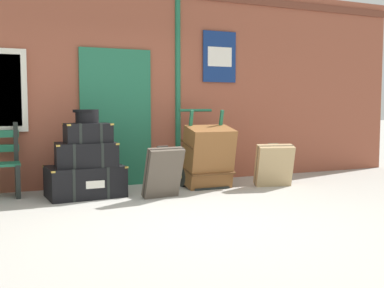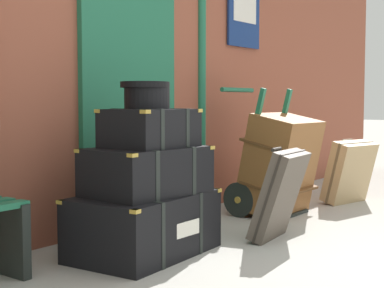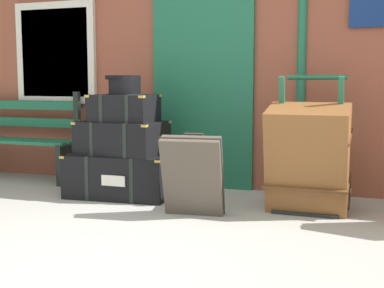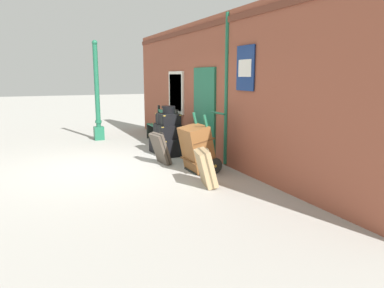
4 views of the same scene
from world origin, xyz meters
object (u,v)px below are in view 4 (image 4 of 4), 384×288
object	(u,v)px
platform_bench	(163,127)
suitcase_charcoal	(160,148)
steamer_trunk_middle	(168,131)
steamer_trunk_top	(168,119)
suitcase_umber	(206,168)
large_brown_trunk	(197,148)
porters_trolley	(205,157)
round_hatbox	(169,109)
steamer_trunk_base	(168,145)
lamp_post	(98,103)

from	to	relation	value
platform_bench	suitcase_charcoal	size ratio (longest dim) A/B	2.27
suitcase_charcoal	steamer_trunk_middle	bearing A→B (deg)	150.51
platform_bench	steamer_trunk_top	size ratio (longest dim) A/B	2.60
steamer_trunk_top	suitcase_umber	size ratio (longest dim) A/B	0.93
large_brown_trunk	suitcase_umber	size ratio (longest dim) A/B	1.43
porters_trolley	suitcase_umber	size ratio (longest dim) A/B	1.78
round_hatbox	large_brown_trunk	world-z (taller)	round_hatbox
suitcase_umber	steamer_trunk_base	bearing A→B (deg)	173.12
lamp_post	suitcase_umber	bearing A→B (deg)	9.21
porters_trolley	suitcase_charcoal	size ratio (longest dim) A/B	1.68
lamp_post	steamer_trunk_base	size ratio (longest dim) A/B	2.76
steamer_trunk_base	suitcase_charcoal	distance (m)	1.09
platform_bench	steamer_trunk_middle	distance (m)	1.69
steamer_trunk_top	suitcase_umber	xyz separation A→B (m)	(2.76, -0.32, -0.54)
lamp_post	large_brown_trunk	distance (m)	4.73
steamer_trunk_base	steamer_trunk_middle	world-z (taller)	steamer_trunk_middle
lamp_post	suitcase_umber	distance (m)	5.64
large_brown_trunk	suitcase_charcoal	size ratio (longest dim) A/B	1.35
porters_trolley	platform_bench	bearing A→B (deg)	174.96
large_brown_trunk	round_hatbox	bearing A→B (deg)	177.92
platform_bench	suitcase_charcoal	distance (m)	2.72
steamer_trunk_middle	steamer_trunk_top	bearing A→B (deg)	-11.54
steamer_trunk_base	suitcase_charcoal	size ratio (longest dim) A/B	1.50
steamer_trunk_top	porters_trolley	xyz separation A→B (m)	(1.78, 0.14, -0.60)
platform_bench	steamer_trunk_top	distance (m)	1.76
lamp_post	suitcase_charcoal	bearing A→B (deg)	10.83
round_hatbox	porters_trolley	distance (m)	1.97
lamp_post	large_brown_trunk	xyz separation A→B (m)	(4.54, 1.17, -0.63)
platform_bench	porters_trolley	bearing A→B (deg)	-5.04
steamer_trunk_middle	steamer_trunk_base	bearing A→B (deg)	139.93
suitcase_charcoal	lamp_post	bearing A→B (deg)	-169.17
large_brown_trunk	platform_bench	bearing A→B (deg)	172.03
platform_bench	steamer_trunk_top	xyz separation A→B (m)	(1.65, -0.44, 0.43)
platform_bench	round_hatbox	xyz separation A→B (m)	(1.64, -0.41, 0.66)
steamer_trunk_middle	round_hatbox	bearing A→B (deg)	41.52
suitcase_charcoal	steamer_trunk_top	bearing A→B (deg)	150.02
steamer_trunk_top	suitcase_charcoal	distance (m)	1.16
steamer_trunk_middle	large_brown_trunk	xyz separation A→B (m)	(1.80, -0.05, -0.11)
porters_trolley	suitcase_charcoal	world-z (taller)	porters_trolley
platform_bench	steamer_trunk_middle	world-z (taller)	platform_bench
steamer_trunk_top	suitcase_charcoal	world-z (taller)	steamer_trunk_top
lamp_post	porters_trolley	world-z (taller)	lamp_post
round_hatbox	suitcase_charcoal	xyz separation A→B (m)	(0.90, -0.54, -0.76)
steamer_trunk_base	porters_trolley	xyz separation A→B (m)	(1.82, 0.12, 0.06)
steamer_trunk_top	large_brown_trunk	distance (m)	1.82
steamer_trunk_middle	suitcase_umber	xyz separation A→B (m)	(2.78, -0.32, -0.25)
steamer_trunk_base	round_hatbox	bearing A→B (deg)	8.64
steamer_trunk_top	platform_bench	bearing A→B (deg)	165.11
lamp_post	steamer_trunk_middle	size ratio (longest dim) A/B	3.50
platform_bench	suitcase_umber	distance (m)	4.47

